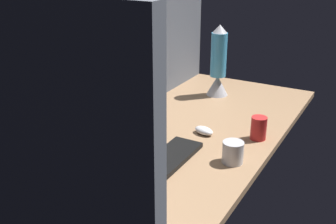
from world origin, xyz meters
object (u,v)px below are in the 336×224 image
object	(u,v)px
mouse	(204,131)
mug_steel	(233,152)
lava_lamp	(218,66)
monitor	(107,90)
keyboard	(168,159)
mug_red_plastic	(259,128)

from	to	relation	value
mouse	mug_steel	size ratio (longest dim) A/B	1.08
mouse	mug_steel	bearing A→B (deg)	-115.47
mouse	lava_lamp	bearing A→B (deg)	32.93
mug_steel	monitor	bearing A→B (deg)	98.34
keyboard	mug_red_plastic	bearing A→B (deg)	-32.74
lava_lamp	monitor	bearing A→B (deg)	167.84
mug_steel	lava_lamp	distance (cm)	81.12
mug_steel	lava_lamp	size ratio (longest dim) A/B	0.22
keyboard	mug_steel	distance (cm)	25.66
mug_steel	lava_lamp	bearing A→B (deg)	27.65
monitor	mug_red_plastic	world-z (taller)	monitor
mouse	lava_lamp	world-z (taller)	lava_lamp
monitor	mug_steel	xyz separation A→B (cm)	(7.95, -54.22, -19.04)
monitor	mouse	bearing A→B (deg)	-51.45
mug_steel	keyboard	bearing A→B (deg)	118.43
monitor	mouse	distance (cm)	47.68
mug_red_plastic	monitor	bearing A→B (deg)	120.96
mug_red_plastic	mouse	bearing A→B (deg)	107.55
monitor	keyboard	bearing A→B (deg)	-97.44
mug_steel	mouse	bearing A→B (deg)	48.70
mouse	lava_lamp	distance (cm)	57.00
mug_red_plastic	lava_lamp	size ratio (longest dim) A/B	0.26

